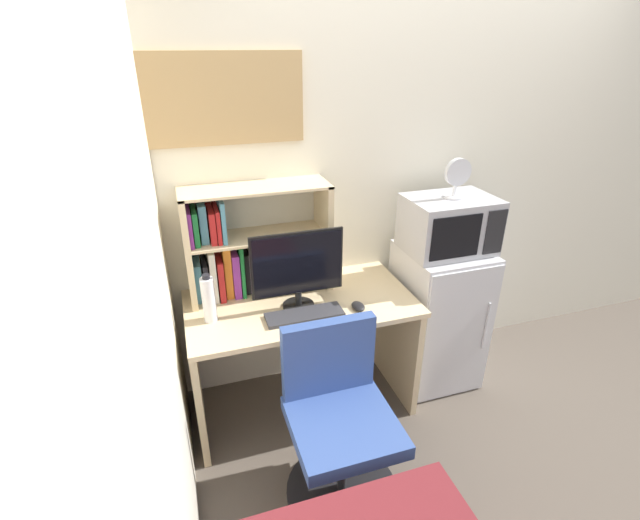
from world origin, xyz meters
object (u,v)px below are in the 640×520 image
at_px(microwave, 449,225).
at_px(wall_corkboard, 225,99).
at_px(mini_fridge, 437,315).
at_px(hutch_bookshelf, 237,246).
at_px(keyboard, 305,315).
at_px(computer_mouse, 358,306).
at_px(water_bottle, 209,299).
at_px(desk_fan, 457,177).
at_px(desk_chair, 339,428).
at_px(monitor, 298,267).

xyz_separation_m(microwave, wall_corkboard, (-1.17, 0.29, 0.69)).
bearing_deg(mini_fridge, hutch_bookshelf, 171.08).
relative_size(hutch_bookshelf, keyboard, 1.94).
distance_m(computer_mouse, mini_fridge, 0.72).
distance_m(computer_mouse, water_bottle, 0.77).
bearing_deg(keyboard, desk_fan, 10.55).
distance_m(hutch_bookshelf, mini_fridge, 1.33).
bearing_deg(wall_corkboard, water_bottle, -120.57).
bearing_deg(computer_mouse, desk_chair, -121.19).
height_order(hutch_bookshelf, microwave, hutch_bookshelf).
bearing_deg(microwave, desk_chair, -145.14).
height_order(hutch_bookshelf, keyboard, hutch_bookshelf).
relative_size(water_bottle, wall_corkboard, 0.33).
relative_size(microwave, desk_chair, 0.57).
relative_size(computer_mouse, mini_fridge, 0.11).
distance_m(water_bottle, microwave, 1.40).
relative_size(mini_fridge, desk_fan, 4.05).
height_order(keyboard, microwave, microwave).
distance_m(computer_mouse, microwave, 0.73).
height_order(monitor, desk_chair, monitor).
relative_size(monitor, desk_chair, 0.56).
bearing_deg(desk_fan, hutch_bookshelf, 171.03).
distance_m(keyboard, desk_chair, 0.57).
xyz_separation_m(water_bottle, desk_chair, (0.50, -0.55, -0.48)).
height_order(keyboard, wall_corkboard, wall_corkboard).
height_order(mini_fridge, wall_corkboard, wall_corkboard).
xyz_separation_m(computer_mouse, microwave, (0.63, 0.19, 0.32)).
bearing_deg(mini_fridge, wall_corkboard, 165.98).
relative_size(water_bottle, microwave, 0.52).
height_order(computer_mouse, wall_corkboard, wall_corkboard).
distance_m(hutch_bookshelf, monitor, 0.38).
bearing_deg(mini_fridge, desk_chair, -145.27).
bearing_deg(computer_mouse, wall_corkboard, 138.56).
distance_m(monitor, desk_fan, 1.01).
height_order(mini_fridge, desk_chair, mini_fridge).
relative_size(hutch_bookshelf, microwave, 1.57).
bearing_deg(computer_mouse, monitor, 158.47).
height_order(mini_fridge, microwave, microwave).
bearing_deg(desk_chair, computer_mouse, 58.81).
bearing_deg(microwave, hutch_bookshelf, 171.22).
bearing_deg(keyboard, mini_fridge, 10.79).
relative_size(computer_mouse, water_bottle, 0.38).
xyz_separation_m(hutch_bookshelf, microwave, (1.19, -0.18, 0.05)).
distance_m(computer_mouse, desk_fan, 0.89).
height_order(water_bottle, desk_chair, water_bottle).
height_order(desk_fan, desk_chair, desk_fan).
xyz_separation_m(microwave, desk_fan, (0.01, -0.01, 0.28)).
xyz_separation_m(computer_mouse, mini_fridge, (0.63, 0.19, -0.29)).
height_order(microwave, desk_chair, microwave).
relative_size(hutch_bookshelf, desk_chair, 0.90).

